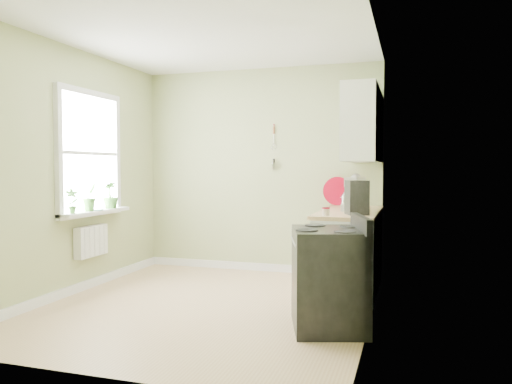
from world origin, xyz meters
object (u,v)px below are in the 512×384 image
(stand_mixer, at_px, (355,195))
(coffee_maker, at_px, (357,198))
(kettle, at_px, (345,199))
(stove, at_px, (329,278))

(stand_mixer, bearing_deg, coffee_maker, -81.67)
(stand_mixer, height_order, coffee_maker, stand_mixer)
(coffee_maker, bearing_deg, kettle, 102.75)
(stove, bearing_deg, coffee_maker, 81.46)
(stand_mixer, xyz_separation_m, coffee_maker, (0.06, -0.44, -0.01))
(stove, distance_m, coffee_maker, 1.10)
(kettle, bearing_deg, coffee_maker, -77.25)
(stove, height_order, coffee_maker, coffee_maker)
(kettle, height_order, coffee_maker, coffee_maker)
(kettle, relative_size, coffee_maker, 0.48)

